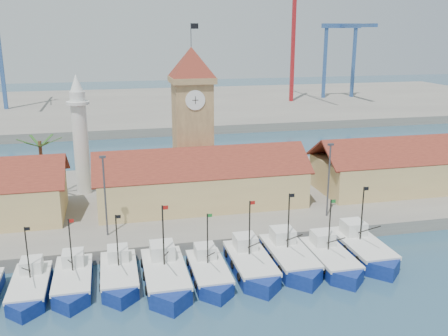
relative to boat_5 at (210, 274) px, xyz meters
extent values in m
plane|color=navy|center=(2.57, -2.03, -0.72)|extent=(400.00, 400.00, 0.00)
cube|color=gray|center=(2.57, 21.97, 0.03)|extent=(140.00, 32.00, 1.50)
cube|color=gray|center=(2.57, 107.97, 0.28)|extent=(240.00, 80.00, 2.00)
cube|color=navy|center=(-16.44, 1.24, -0.26)|extent=(3.20, 7.24, 1.65)
cube|color=navy|center=(-16.44, -2.38, -0.26)|extent=(3.20, 3.20, 1.65)
cube|color=silver|center=(-16.44, 1.24, 0.56)|extent=(3.26, 7.44, 0.32)
cube|color=silver|center=(-16.44, 3.05, 1.29)|extent=(1.92, 2.01, 1.28)
cylinder|color=black|center=(-16.44, 1.70, 3.12)|extent=(0.13, 0.13, 5.12)
cube|color=black|center=(-16.21, 1.70, 5.50)|extent=(0.46, 0.02, 0.32)
cube|color=navy|center=(-12.70, 1.69, -0.24)|extent=(3.33, 7.53, 1.71)
cube|color=navy|center=(-12.70, -2.08, -0.24)|extent=(3.33, 3.33, 1.71)
cube|color=silver|center=(-12.70, 1.69, 0.61)|extent=(3.39, 7.74, 0.33)
cube|color=silver|center=(-12.70, 3.57, 1.37)|extent=(2.00, 2.09, 1.33)
cylinder|color=black|center=(-12.70, 2.16, 3.27)|extent=(0.13, 0.13, 5.32)
cube|color=#A5140F|center=(-12.47, 2.16, 5.75)|extent=(0.48, 0.02, 0.33)
cube|color=navy|center=(-8.47, 1.72, -0.24)|extent=(3.34, 7.55, 1.72)
cube|color=navy|center=(-8.47, -2.06, -0.24)|extent=(3.34, 3.34, 1.72)
cube|color=silver|center=(-8.47, 1.72, 0.62)|extent=(3.40, 7.76, 0.33)
cube|color=silver|center=(-8.47, 3.61, 1.38)|extent=(2.00, 2.10, 1.33)
cylinder|color=black|center=(-8.47, 2.19, 3.29)|extent=(0.13, 0.13, 5.34)
cube|color=black|center=(-8.23, 2.19, 5.77)|extent=(0.48, 0.02, 0.33)
cube|color=navy|center=(-4.21, 0.43, -0.17)|extent=(3.84, 8.70, 1.98)
cube|color=navy|center=(-4.21, -3.92, -0.17)|extent=(3.84, 3.84, 1.98)
cube|color=silver|center=(-4.21, 0.43, 0.82)|extent=(3.92, 8.94, 0.38)
cube|color=silver|center=(-4.21, 2.60, 1.70)|extent=(2.31, 2.42, 1.54)
cylinder|color=black|center=(-4.21, 0.98, 3.89)|extent=(0.15, 0.15, 6.15)
cube|color=#A5140F|center=(-3.93, 0.98, 6.75)|extent=(0.55, 0.02, 0.38)
cube|color=navy|center=(0.00, 0.37, -0.25)|extent=(3.28, 7.43, 1.69)
cube|color=navy|center=(0.00, -3.34, -0.25)|extent=(3.28, 3.28, 1.69)
cube|color=silver|center=(0.00, 0.37, 0.60)|extent=(3.35, 7.63, 0.33)
cube|color=silver|center=(0.00, 2.23, 1.35)|extent=(1.97, 2.06, 1.31)
cylinder|color=black|center=(0.00, 0.84, 3.22)|extent=(0.13, 0.13, 5.25)
cube|color=#197226|center=(0.23, 0.84, 5.66)|extent=(0.47, 0.02, 0.33)
cube|color=navy|center=(4.36, 0.96, -0.20)|extent=(3.64, 8.24, 1.87)
cube|color=navy|center=(4.36, -3.16, -0.20)|extent=(3.64, 3.64, 1.87)
cube|color=silver|center=(4.36, 0.96, 0.74)|extent=(3.71, 8.47, 0.36)
cube|color=silver|center=(4.36, 3.02, 1.57)|extent=(2.18, 2.29, 1.46)
cylinder|color=black|center=(4.36, 1.48, 3.65)|extent=(0.15, 0.15, 5.83)
cube|color=#A5140F|center=(4.62, 1.48, 6.36)|extent=(0.52, 0.02, 0.36)
cube|color=navy|center=(8.64, 1.50, -0.18)|extent=(3.77, 8.52, 1.94)
cube|color=navy|center=(8.64, -2.76, -0.18)|extent=(3.77, 3.77, 1.94)
cube|color=silver|center=(8.64, 1.50, 0.79)|extent=(3.84, 8.76, 0.38)
cube|color=silver|center=(8.64, 3.63, 1.65)|extent=(2.26, 2.37, 1.51)
cylinder|color=black|center=(8.64, 2.04, 3.80)|extent=(0.15, 0.15, 6.03)
cube|color=black|center=(8.91, 2.04, 6.60)|extent=(0.54, 0.02, 0.38)
cube|color=navy|center=(12.64, 0.39, -0.22)|extent=(3.49, 7.89, 1.79)
cube|color=navy|center=(12.64, -3.56, -0.22)|extent=(3.49, 3.49, 1.79)
cube|color=silver|center=(12.64, 0.39, 0.68)|extent=(3.56, 8.11, 0.35)
cube|color=silver|center=(12.64, 2.36, 1.47)|extent=(2.09, 2.19, 1.39)
cylinder|color=black|center=(12.64, 0.89, 3.47)|extent=(0.14, 0.14, 5.58)
cube|color=#197226|center=(12.89, 0.89, 6.06)|extent=(0.50, 0.02, 0.35)
cube|color=navy|center=(16.92, 1.67, -0.18)|extent=(3.79, 8.59, 1.95)
cube|color=navy|center=(16.92, -2.62, -0.18)|extent=(3.79, 3.79, 1.95)
cube|color=silver|center=(16.92, 1.67, 0.80)|extent=(3.87, 8.82, 0.38)
cube|color=silver|center=(16.92, 3.81, 1.67)|extent=(2.28, 2.38, 1.52)
cylinder|color=black|center=(16.92, 2.21, 3.84)|extent=(0.15, 0.15, 6.07)
cube|color=black|center=(17.19, 2.21, 6.65)|extent=(0.54, 0.02, 0.38)
cube|color=#D3B874|center=(2.57, 17.97, 3.03)|extent=(26.00, 10.00, 4.50)
cube|color=maroon|center=(2.57, 15.47, 6.78)|extent=(27.04, 5.13, 3.21)
cube|color=maroon|center=(2.57, 20.47, 6.78)|extent=(27.04, 5.13, 3.21)
cube|color=#D3B874|center=(34.57, 17.97, 3.03)|extent=(30.00, 10.00, 4.50)
cube|color=maroon|center=(34.57, 15.47, 6.78)|extent=(31.20, 5.13, 3.21)
cube|color=maroon|center=(34.57, 20.47, 6.78)|extent=(31.20, 5.13, 3.21)
cube|color=tan|center=(2.57, 23.97, 8.28)|extent=(5.00, 5.00, 15.00)
cube|color=tan|center=(2.57, 23.97, 16.18)|extent=(5.80, 5.80, 0.80)
pyramid|color=maroon|center=(2.57, 23.97, 18.48)|extent=(5.80, 5.80, 4.00)
cylinder|color=white|center=(2.57, 21.42, 13.78)|extent=(2.60, 0.15, 2.60)
cube|color=black|center=(2.57, 21.34, 13.78)|extent=(0.08, 0.02, 1.00)
cube|color=black|center=(2.57, 21.34, 13.78)|extent=(0.80, 0.02, 0.08)
cylinder|color=#3F3F44|center=(2.57, 23.97, 21.98)|extent=(0.10, 0.10, 3.00)
cube|color=black|center=(3.07, 23.97, 23.08)|extent=(1.00, 0.03, 0.70)
cylinder|color=silver|center=(-12.43, 25.97, 7.78)|extent=(2.00, 2.00, 14.00)
cylinder|color=silver|center=(-12.43, 25.97, 13.28)|extent=(3.00, 3.00, 0.40)
cone|color=silver|center=(-12.43, 25.97, 15.88)|extent=(1.80, 1.80, 2.40)
cylinder|color=brown|center=(-17.43, 23.97, 4.78)|extent=(0.44, 0.44, 8.00)
cube|color=#27541D|center=(-16.03, 23.97, 8.58)|extent=(2.80, 0.35, 1.18)
cube|color=#27541D|center=(-16.73, 25.19, 8.58)|extent=(1.71, 2.60, 1.18)
cube|color=#27541D|center=(-18.13, 25.19, 8.58)|extent=(1.71, 2.60, 1.18)
cube|color=#27541D|center=(-18.83, 23.97, 8.58)|extent=(2.80, 0.35, 1.18)
cube|color=#27541D|center=(-18.13, 22.76, 8.58)|extent=(1.71, 2.60, 1.18)
cube|color=#27541D|center=(-16.73, 22.76, 8.58)|extent=(1.71, 2.60, 1.18)
cylinder|color=#3F3F44|center=(-9.43, 9.97, 5.28)|extent=(0.20, 0.20, 9.00)
cube|color=#3F3F44|center=(-9.43, 9.97, 9.68)|extent=(0.70, 0.25, 0.25)
cylinder|color=#3F3F44|center=(16.57, 9.97, 5.28)|extent=(0.20, 0.20, 9.00)
cube|color=#3F3F44|center=(16.57, 9.97, 9.68)|extent=(0.70, 0.25, 0.25)
cube|color=#AC1A1F|center=(46.70, 102.97, 19.77)|extent=(1.00, 1.00, 36.97)
cube|color=#315798|center=(59.57, 107.97, 12.28)|extent=(0.90, 0.90, 22.00)
cube|color=#315798|center=(69.57, 107.97, 12.28)|extent=(0.90, 0.90, 22.00)
cube|color=#315798|center=(64.57, 107.97, 23.78)|extent=(13.00, 1.40, 1.40)
cube|color=#315798|center=(64.57, 97.97, 23.78)|extent=(1.40, 22.00, 1.00)
camera|label=1|loc=(-8.47, -42.58, 22.65)|focal=40.00mm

